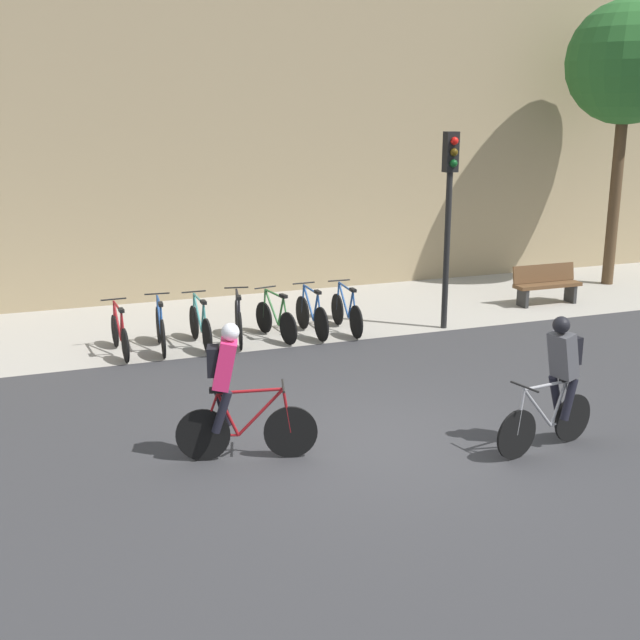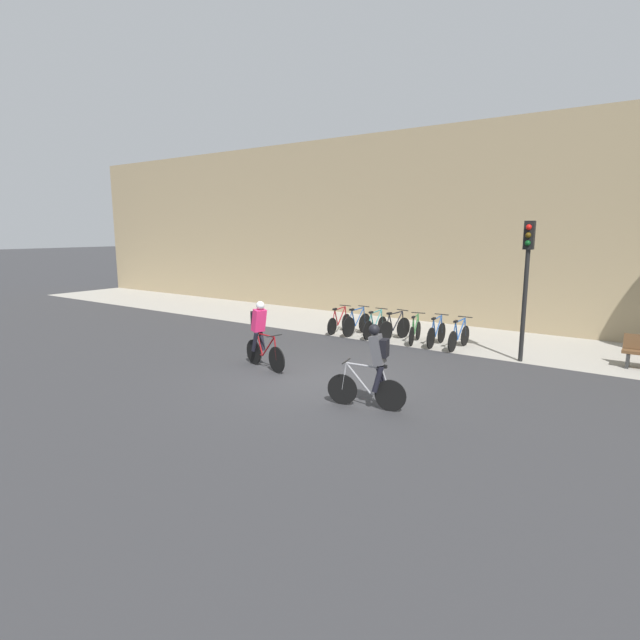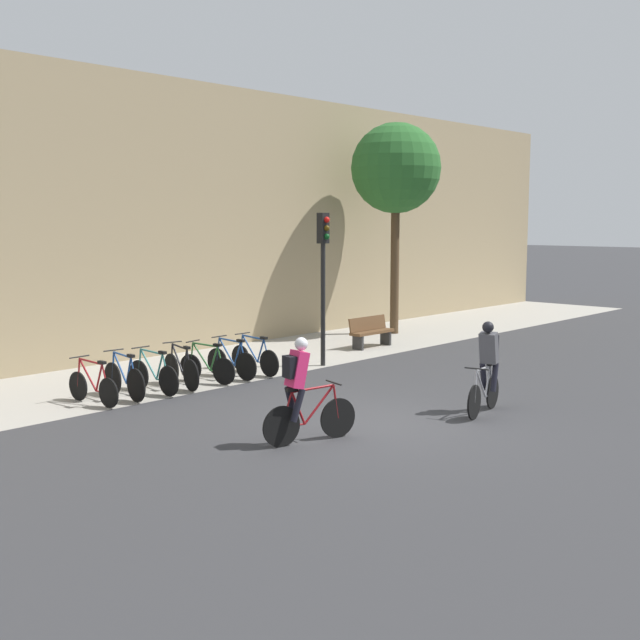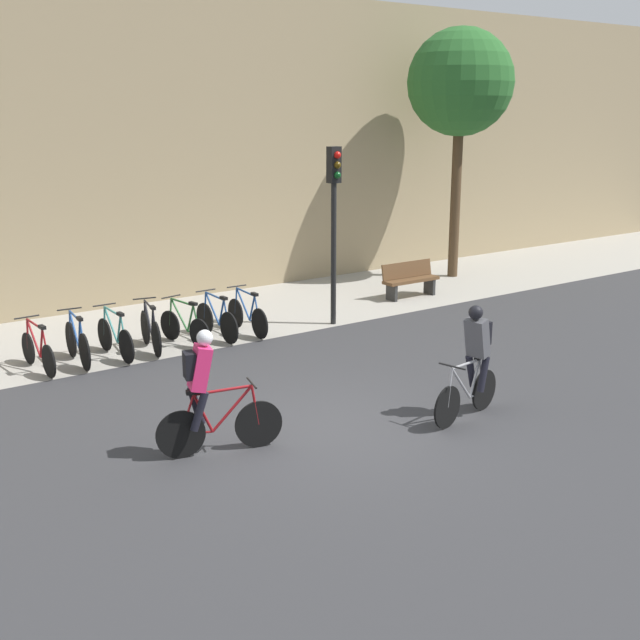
{
  "view_description": "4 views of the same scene",
  "coord_description": "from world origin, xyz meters",
  "px_view_note": "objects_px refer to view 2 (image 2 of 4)",
  "views": [
    {
      "loc": [
        -4.13,
        -9.03,
        4.29
      ],
      "look_at": [
        -0.02,
        2.02,
        1.17
      ],
      "focal_mm": 45.0,
      "sensor_mm": 36.0,
      "label": 1
    },
    {
      "loc": [
        6.81,
        -9.6,
        3.6
      ],
      "look_at": [
        -0.25,
        0.49,
        1.39
      ],
      "focal_mm": 28.0,
      "sensor_mm": 36.0,
      "label": 2
    },
    {
      "loc": [
        -11.15,
        -8.92,
        3.67
      ],
      "look_at": [
        1.49,
        2.81,
        1.53
      ],
      "focal_mm": 45.0,
      "sensor_mm": 36.0,
      "label": 3
    },
    {
      "loc": [
        -6.59,
        -9.13,
        4.6
      ],
      "look_at": [
        0.81,
        1.24,
        1.26
      ],
      "focal_mm": 45.0,
      "sensor_mm": 36.0,
      "label": 4
    }
  ],
  "objects_px": {
    "cyclist_pink": "(261,332)",
    "parked_bike_3": "(395,328)",
    "parked_bike_2": "(375,326)",
    "parked_bike_5": "(436,333)",
    "traffic_light_pole": "(527,266)",
    "parked_bike_6": "(459,336)",
    "cyclist_grey": "(374,364)",
    "parked_bike_1": "(357,323)",
    "parked_bike_4": "(415,331)",
    "parked_bike_0": "(339,322)"
  },
  "relations": [
    {
      "from": "cyclist_grey",
      "to": "parked_bike_3",
      "type": "xyz_separation_m",
      "value": [
        -2.61,
        6.14,
        -0.54
      ]
    },
    {
      "from": "parked_bike_3",
      "to": "traffic_light_pole",
      "type": "xyz_separation_m",
      "value": [
        4.13,
        -0.46,
        2.25
      ]
    },
    {
      "from": "parked_bike_0",
      "to": "parked_bike_3",
      "type": "height_order",
      "value": "parked_bike_3"
    },
    {
      "from": "parked_bike_4",
      "to": "traffic_light_pole",
      "type": "relative_size",
      "value": 0.4
    },
    {
      "from": "parked_bike_2",
      "to": "parked_bike_5",
      "type": "bearing_deg",
      "value": 0.02
    },
    {
      "from": "cyclist_pink",
      "to": "parked_bike_3",
      "type": "distance_m",
      "value": 5.29
    },
    {
      "from": "parked_bike_2",
      "to": "parked_bike_4",
      "type": "relative_size",
      "value": 1.08
    },
    {
      "from": "parked_bike_4",
      "to": "parked_bike_3",
      "type": "bearing_deg",
      "value": 179.91
    },
    {
      "from": "parked_bike_3",
      "to": "parked_bike_6",
      "type": "distance_m",
      "value": 2.2
    },
    {
      "from": "cyclist_pink",
      "to": "parked_bike_2",
      "type": "xyz_separation_m",
      "value": [
        0.68,
        5.06,
        -0.55
      ]
    },
    {
      "from": "parked_bike_0",
      "to": "parked_bike_6",
      "type": "bearing_deg",
      "value": 0.01
    },
    {
      "from": "parked_bike_2",
      "to": "traffic_light_pole",
      "type": "xyz_separation_m",
      "value": [
        4.86,
        -0.46,
        2.27
      ]
    },
    {
      "from": "parked_bike_0",
      "to": "cyclist_pink",
      "type": "bearing_deg",
      "value": -81.23
    },
    {
      "from": "parked_bike_5",
      "to": "parked_bike_4",
      "type": "bearing_deg",
      "value": -179.97
    },
    {
      "from": "parked_bike_4",
      "to": "parked_bike_5",
      "type": "bearing_deg",
      "value": 0.03
    },
    {
      "from": "cyclist_pink",
      "to": "parked_bike_6",
      "type": "distance_m",
      "value": 6.24
    },
    {
      "from": "parked_bike_0",
      "to": "parked_bike_1",
      "type": "xyz_separation_m",
      "value": [
        0.73,
        0.0,
        0.03
      ]
    },
    {
      "from": "cyclist_pink",
      "to": "parked_bike_3",
      "type": "relative_size",
      "value": 1.08
    },
    {
      "from": "cyclist_pink",
      "to": "parked_bike_4",
      "type": "height_order",
      "value": "cyclist_pink"
    },
    {
      "from": "cyclist_grey",
      "to": "parked_bike_5",
      "type": "relative_size",
      "value": 1.07
    },
    {
      "from": "cyclist_pink",
      "to": "parked_bike_5",
      "type": "distance_m",
      "value": 5.85
    },
    {
      "from": "cyclist_grey",
      "to": "parked_bike_3",
      "type": "distance_m",
      "value": 6.7
    },
    {
      "from": "cyclist_grey",
      "to": "parked_bike_5",
      "type": "distance_m",
      "value": 6.27
    },
    {
      "from": "parked_bike_5",
      "to": "parked_bike_6",
      "type": "bearing_deg",
      "value": -0.1
    },
    {
      "from": "parked_bike_1",
      "to": "parked_bike_5",
      "type": "distance_m",
      "value": 2.93
    },
    {
      "from": "parked_bike_5",
      "to": "parked_bike_1",
      "type": "bearing_deg",
      "value": 179.99
    },
    {
      "from": "cyclist_grey",
      "to": "parked_bike_6",
      "type": "height_order",
      "value": "cyclist_grey"
    },
    {
      "from": "parked_bike_5",
      "to": "parked_bike_6",
      "type": "relative_size",
      "value": 0.97
    },
    {
      "from": "parked_bike_2",
      "to": "parked_bike_6",
      "type": "distance_m",
      "value": 2.93
    },
    {
      "from": "cyclist_pink",
      "to": "cyclist_grey",
      "type": "height_order",
      "value": "cyclist_pink"
    },
    {
      "from": "parked_bike_3",
      "to": "parked_bike_5",
      "type": "distance_m",
      "value": 1.47
    },
    {
      "from": "parked_bike_4",
      "to": "parked_bike_6",
      "type": "bearing_deg",
      "value": -0.03
    },
    {
      "from": "parked_bike_3",
      "to": "traffic_light_pole",
      "type": "relative_size",
      "value": 0.43
    },
    {
      "from": "parked_bike_5",
      "to": "cyclist_grey",
      "type": "bearing_deg",
      "value": -79.43
    },
    {
      "from": "parked_bike_2",
      "to": "parked_bike_3",
      "type": "bearing_deg",
      "value": 0.13
    },
    {
      "from": "cyclist_grey",
      "to": "parked_bike_1",
      "type": "relative_size",
      "value": 1.06
    },
    {
      "from": "traffic_light_pole",
      "to": "parked_bike_4",
      "type": "bearing_deg",
      "value": 172.24
    },
    {
      "from": "parked_bike_3",
      "to": "parked_bike_6",
      "type": "xyz_separation_m",
      "value": [
        2.2,
        -0.0,
        -0.02
      ]
    },
    {
      "from": "parked_bike_0",
      "to": "parked_bike_1",
      "type": "height_order",
      "value": "parked_bike_1"
    },
    {
      "from": "parked_bike_3",
      "to": "parked_bike_6",
      "type": "height_order",
      "value": "parked_bike_3"
    },
    {
      "from": "cyclist_pink",
      "to": "traffic_light_pole",
      "type": "relative_size",
      "value": 0.46
    },
    {
      "from": "traffic_light_pole",
      "to": "cyclist_grey",
      "type": "bearing_deg",
      "value": -105.0
    },
    {
      "from": "parked_bike_3",
      "to": "parked_bike_0",
      "type": "bearing_deg",
      "value": -179.94
    },
    {
      "from": "parked_bike_3",
      "to": "parked_bike_1",
      "type": "bearing_deg",
      "value": -179.99
    },
    {
      "from": "parked_bike_6",
      "to": "parked_bike_5",
      "type": "bearing_deg",
      "value": 179.9
    },
    {
      "from": "cyclist_pink",
      "to": "parked_bike_5",
      "type": "bearing_deg",
      "value": 60.4
    },
    {
      "from": "parked_bike_0",
      "to": "parked_bike_4",
      "type": "height_order",
      "value": "parked_bike_4"
    },
    {
      "from": "cyclist_grey",
      "to": "parked_bike_0",
      "type": "height_order",
      "value": "cyclist_grey"
    },
    {
      "from": "parked_bike_5",
      "to": "traffic_light_pole",
      "type": "bearing_deg",
      "value": -9.85
    },
    {
      "from": "cyclist_grey",
      "to": "cyclist_pink",
      "type": "bearing_deg",
      "value": 165.01
    }
  ]
}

